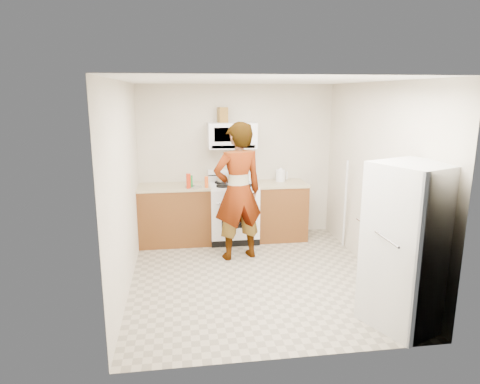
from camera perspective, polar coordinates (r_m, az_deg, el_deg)
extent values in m
plane|color=gray|center=(5.74, 2.05, -11.17)|extent=(3.60, 3.60, 0.00)
cube|color=beige|center=(7.09, -0.44, 4.09)|extent=(3.20, 0.02, 2.50)
cube|color=beige|center=(5.85, 17.67, 1.53)|extent=(0.02, 3.60, 2.50)
cube|color=brown|center=(6.91, -8.68, -3.11)|extent=(1.12, 0.62, 0.90)
cube|color=tan|center=(6.80, -8.81, 0.68)|extent=(1.14, 0.64, 0.03)
cube|color=brown|center=(7.10, 5.35, -2.58)|extent=(0.80, 0.62, 0.90)
cube|color=tan|center=(6.99, 5.43, 1.12)|extent=(0.82, 0.64, 0.03)
cube|color=white|center=(6.95, -0.90, -2.87)|extent=(0.76, 0.65, 0.90)
cube|color=white|center=(6.83, -0.91, 0.88)|extent=(0.76, 0.62, 0.03)
cube|color=white|center=(7.09, -1.21, 2.27)|extent=(0.76, 0.08, 0.20)
cube|color=white|center=(6.85, -1.08, 7.55)|extent=(0.76, 0.38, 0.40)
imported|color=tan|center=(6.07, -0.27, 0.04)|extent=(0.81, 0.63, 1.98)
cube|color=silver|center=(4.67, 21.66, -6.74)|extent=(0.92, 0.92, 1.70)
cylinder|color=silver|center=(7.08, 5.42, 2.20)|extent=(0.18, 0.18, 0.19)
cube|color=brown|center=(6.86, -2.33, 10.24)|extent=(0.17, 0.17, 0.24)
cylinder|color=#B8B7BC|center=(6.95, -2.23, 1.93)|extent=(0.29, 0.29, 0.12)
cube|color=white|center=(6.80, 0.71, 1.16)|extent=(0.26, 0.17, 0.05)
cylinder|color=#B8280D|center=(6.55, -6.89, 1.46)|extent=(0.08, 0.08, 0.23)
cylinder|color=orange|center=(6.59, -4.49, 1.34)|extent=(0.07, 0.07, 0.17)
cylinder|color=#198C36|center=(6.64, -6.57, 1.42)|extent=(0.07, 0.07, 0.18)
cylinder|color=silver|center=(6.65, -6.20, 0.70)|extent=(0.28, 0.28, 0.01)
cylinder|color=silver|center=(6.65, 13.85, -1.69)|extent=(0.15, 0.30, 1.40)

